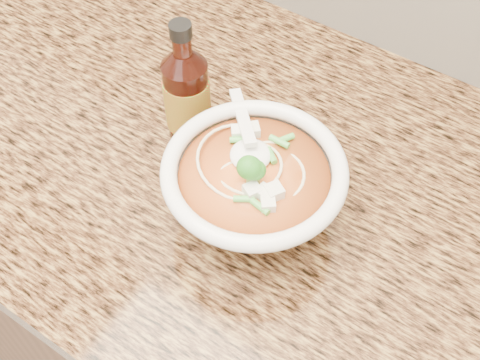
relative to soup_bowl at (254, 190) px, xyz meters
The scene contains 4 objects.
cabinet 0.55m from the soup_bowl, 155.97° to the left, with size 4.00×0.65×0.86m, color #381F10.
counter_slab 0.20m from the soup_bowl, 155.97° to the left, with size 4.00×0.68×0.04m, color olive.
soup_bowl is the anchor object (origin of this frame).
hot_sauce_bottle 0.17m from the soup_bowl, 155.89° to the left, with size 0.06×0.06×0.19m.
Camera 1 is at (0.39, 1.24, 1.54)m, focal length 45.00 mm.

